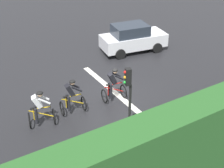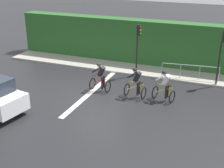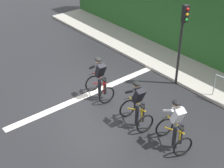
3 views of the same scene
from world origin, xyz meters
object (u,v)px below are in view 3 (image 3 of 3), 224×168
object	(u,v)px
cyclist_second	(137,105)
traffic_light_near_crossing	(182,34)
cyclist_lead	(175,126)
cyclist_mid	(100,79)

from	to	relation	value
cyclist_second	traffic_light_near_crossing	bearing A→B (deg)	-163.58
cyclist_lead	traffic_light_near_crossing	distance (m)	4.07
cyclist_lead	traffic_light_near_crossing	size ratio (longest dim) A/B	0.50
cyclist_lead	cyclist_second	world-z (taller)	same
cyclist_lead	cyclist_mid	xyz separation A→B (m)	(0.09, -3.66, 0.00)
cyclist_mid	traffic_light_near_crossing	xyz separation A→B (m)	(-3.01, 1.22, 1.43)
cyclist_lead	cyclist_mid	size ratio (longest dim) A/B	1.00
cyclist_lead	cyclist_second	distance (m)	1.54
cyclist_second	cyclist_mid	xyz separation A→B (m)	(-0.07, -2.13, 0.00)
cyclist_second	traffic_light_near_crossing	world-z (taller)	traffic_light_near_crossing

